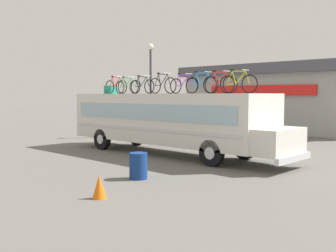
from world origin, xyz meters
TOP-DOWN VIEW (x-y plane):
  - ground_plane at (0.00, 0.00)m, footprint 120.00×120.00m
  - bus at (0.22, 0.00)m, footprint 11.61×2.65m
  - luggage_bag_1 at (-4.21, 0.18)m, footprint 0.61×0.44m
  - rooftop_bicycle_1 at (-3.53, -0.02)m, footprint 1.74×0.44m
  - rooftop_bicycle_2 at (-2.41, -0.23)m, footprint 1.71×0.44m
  - rooftop_bicycle_3 at (-1.29, -0.23)m, footprint 1.63×0.44m
  - rooftop_bicycle_4 at (-0.25, 0.08)m, footprint 1.73×0.44m
  - rooftop_bicycle_5 at (0.84, 0.32)m, footprint 1.66×0.44m
  - rooftop_bicycle_6 at (1.90, 0.27)m, footprint 1.80×0.44m
  - rooftop_bicycle_7 at (2.98, 0.12)m, footprint 1.72×0.44m
  - rooftop_bicycle_8 at (4.02, -0.13)m, footprint 1.72×0.44m
  - roadside_building at (-2.09, 16.73)m, footprint 14.92×10.58m
  - trash_bin at (3.21, -4.57)m, footprint 0.58×0.58m
  - traffic_cone at (4.28, -6.92)m, footprint 0.37×0.37m
  - street_lamp at (-5.75, 4.62)m, footprint 0.39×0.39m

SIDE VIEW (x-z plane):
  - ground_plane at x=0.00m, z-range 0.00..0.00m
  - traffic_cone at x=4.28m, z-range 0.00..0.62m
  - trash_bin at x=3.21m, z-range 0.00..0.85m
  - bus at x=0.22m, z-range 0.23..3.00m
  - roadside_building at x=-2.09m, z-range 0.05..4.99m
  - luggage_bag_1 at x=-4.21m, z-range 2.77..3.20m
  - rooftop_bicycle_2 at x=-2.41m, z-range 2.70..3.56m
  - rooftop_bicycle_3 at x=-1.29m, z-range 2.69..3.58m
  - rooftop_bicycle_5 at x=0.84m, z-range 2.69..3.61m
  - rooftop_bicycle_1 at x=-3.53m, z-range 2.69..3.62m
  - rooftop_bicycle_8 at x=4.02m, z-range 2.69..3.63m
  - rooftop_bicycle_7 at x=2.98m, z-range 2.68..3.63m
  - rooftop_bicycle_6 at x=1.90m, z-range 2.68..3.65m
  - rooftop_bicycle_4 at x=-0.25m, z-range 2.68..3.66m
  - street_lamp at x=-5.75m, z-range 0.88..6.83m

